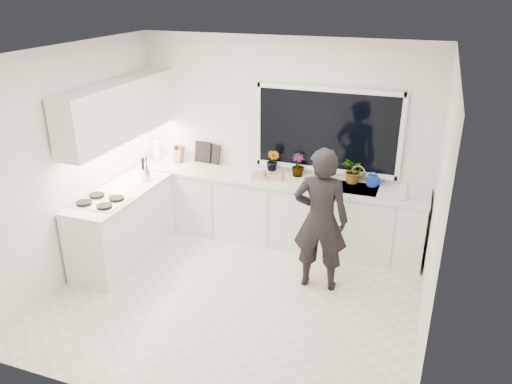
% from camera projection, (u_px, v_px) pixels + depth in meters
% --- Properties ---
extents(floor, '(4.00, 3.50, 0.02)m').
position_uv_depth(floor, '(235.00, 297.00, 5.70)').
color(floor, beige).
rests_on(floor, ground).
extents(wall_back, '(4.00, 0.02, 2.70)m').
position_uv_depth(wall_back, '(283.00, 140.00, 6.69)').
color(wall_back, white).
rests_on(wall_back, ground).
extents(wall_left, '(0.02, 3.50, 2.70)m').
position_uv_depth(wall_left, '(73.00, 165.00, 5.79)').
color(wall_left, white).
rests_on(wall_left, ground).
extents(wall_right, '(0.02, 3.50, 2.70)m').
position_uv_depth(wall_right, '(437.00, 216.00, 4.54)').
color(wall_right, white).
rests_on(wall_right, ground).
extents(ceiling, '(4.00, 3.50, 0.02)m').
position_uv_depth(ceiling, '(230.00, 52.00, 4.63)').
color(ceiling, white).
rests_on(ceiling, wall_back).
extents(window, '(1.80, 0.02, 1.00)m').
position_uv_depth(window, '(327.00, 130.00, 6.39)').
color(window, black).
rests_on(window, wall_back).
extents(base_cabinets_back, '(3.92, 0.58, 0.88)m').
position_uv_depth(base_cabinets_back, '(275.00, 210.00, 6.78)').
color(base_cabinets_back, white).
rests_on(base_cabinets_back, floor).
extents(base_cabinets_left, '(0.58, 1.60, 0.88)m').
position_uv_depth(base_cabinets_left, '(123.00, 226.00, 6.35)').
color(base_cabinets_left, white).
rests_on(base_cabinets_left, floor).
extents(countertop_back, '(3.94, 0.62, 0.04)m').
position_uv_depth(countertop_back, '(275.00, 179.00, 6.59)').
color(countertop_back, silver).
rests_on(countertop_back, base_cabinets_back).
extents(countertop_left, '(0.62, 1.60, 0.04)m').
position_uv_depth(countertop_left, '(119.00, 193.00, 6.17)').
color(countertop_left, silver).
rests_on(countertop_left, base_cabinets_left).
extents(upper_cabinets, '(0.34, 2.10, 0.70)m').
position_uv_depth(upper_cabinets, '(119.00, 110.00, 6.14)').
color(upper_cabinets, white).
rests_on(upper_cabinets, wall_left).
extents(sink, '(0.58, 0.42, 0.14)m').
position_uv_depth(sink, '(354.00, 192.00, 6.28)').
color(sink, silver).
rests_on(sink, countertop_back).
extents(faucet, '(0.03, 0.03, 0.22)m').
position_uv_depth(faucet, '(358.00, 174.00, 6.39)').
color(faucet, silver).
rests_on(faucet, countertop_back).
extents(stovetop, '(0.56, 0.48, 0.03)m').
position_uv_depth(stovetop, '(101.00, 201.00, 5.86)').
color(stovetop, black).
rests_on(stovetop, countertop_left).
extents(person, '(0.66, 0.46, 1.70)m').
position_uv_depth(person, '(321.00, 220.00, 5.58)').
color(person, black).
rests_on(person, floor).
extents(pizza_tray, '(0.52, 0.45, 0.03)m').
position_uv_depth(pizza_tray, '(267.00, 176.00, 6.59)').
color(pizza_tray, silver).
rests_on(pizza_tray, countertop_back).
extents(pizza, '(0.48, 0.40, 0.01)m').
position_uv_depth(pizza, '(267.00, 175.00, 6.58)').
color(pizza, red).
rests_on(pizza, pizza_tray).
extents(watering_can, '(0.18, 0.18, 0.13)m').
position_uv_depth(watering_can, '(372.00, 181.00, 6.31)').
color(watering_can, '#1331B3').
rests_on(watering_can, countertop_back).
extents(paper_towel_roll, '(0.13, 0.13, 0.26)m').
position_uv_depth(paper_towel_roll, '(157.00, 151.00, 7.20)').
color(paper_towel_roll, white).
rests_on(paper_towel_roll, countertop_back).
extents(knife_block, '(0.14, 0.12, 0.22)m').
position_uv_depth(knife_block, '(179.00, 154.00, 7.14)').
color(knife_block, '#9B6248').
rests_on(knife_block, countertop_back).
extents(utensil_crock, '(0.16, 0.16, 0.16)m').
position_uv_depth(utensil_crock, '(145.00, 174.00, 6.49)').
color(utensil_crock, '#ADADB2').
rests_on(utensil_crock, countertop_left).
extents(picture_frame_large, '(0.22, 0.08, 0.28)m').
position_uv_depth(picture_frame_large, '(214.00, 154.00, 7.05)').
color(picture_frame_large, black).
rests_on(picture_frame_large, countertop_back).
extents(picture_frame_small, '(0.25, 0.04, 0.30)m').
position_uv_depth(picture_frame_small, '(203.00, 152.00, 7.10)').
color(picture_frame_small, black).
rests_on(picture_frame_small, countertop_back).
extents(herb_plants, '(1.40, 0.40, 0.34)m').
position_uv_depth(herb_plants, '(325.00, 168.00, 6.47)').
color(herb_plants, '#26662D').
rests_on(herb_plants, countertop_back).
extents(soap_bottles, '(0.13, 0.11, 0.29)m').
position_uv_depth(soap_bottles, '(404.00, 189.00, 5.89)').
color(soap_bottles, '#D8BF66').
rests_on(soap_bottles, countertop_back).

